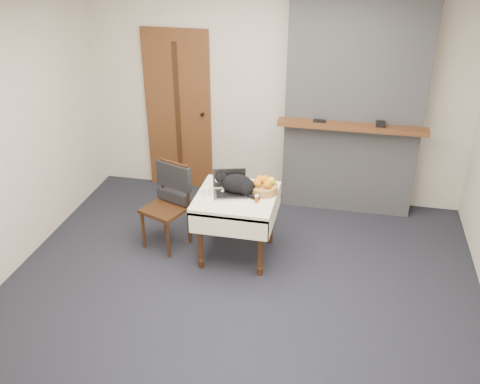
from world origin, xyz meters
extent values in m
plane|color=black|center=(0.00, 0.00, 0.00)|extent=(4.50, 4.50, 0.00)
cube|color=beige|center=(0.00, 2.00, 1.30)|extent=(4.50, 0.02, 2.60)
cube|color=beige|center=(-2.25, 0.00, 1.30)|extent=(0.02, 4.00, 2.60)
cube|color=white|center=(0.00, 0.00, 2.60)|extent=(4.50, 4.00, 0.02)
cube|color=brown|center=(-1.20, 1.98, 1.00)|extent=(0.82, 0.05, 2.00)
cube|color=#38200F|center=(-1.20, 1.95, 1.00)|extent=(0.06, 0.01, 1.70)
cylinder|color=black|center=(-0.88, 1.93, 1.00)|extent=(0.04, 0.06, 0.04)
cube|color=gray|center=(0.90, 1.85, 1.30)|extent=(1.50, 0.30, 2.60)
cube|color=brown|center=(0.90, 1.61, 1.10)|extent=(1.62, 0.18, 0.05)
cube|color=black|center=(0.55, 1.61, 1.14)|extent=(0.14, 0.04, 0.03)
cube|color=black|center=(1.20, 1.61, 1.16)|extent=(0.10, 0.07, 0.06)
cylinder|color=#38200F|center=(-0.45, 0.24, 0.32)|extent=(0.06, 0.06, 0.64)
sphere|color=#38200F|center=(-0.45, 0.24, 0.08)|extent=(0.07, 0.07, 0.07)
cylinder|color=#38200F|center=(0.15, 0.24, 0.32)|extent=(0.06, 0.06, 0.64)
sphere|color=#38200F|center=(0.15, 0.24, 0.08)|extent=(0.07, 0.07, 0.07)
cylinder|color=#38200F|center=(-0.45, 0.84, 0.32)|extent=(0.06, 0.06, 0.64)
sphere|color=#38200F|center=(-0.45, 0.84, 0.08)|extent=(0.07, 0.07, 0.07)
cylinder|color=#38200F|center=(0.15, 0.84, 0.32)|extent=(0.06, 0.06, 0.64)
sphere|color=#38200F|center=(0.15, 0.84, 0.08)|extent=(0.07, 0.07, 0.07)
cube|color=#ECE6C8|center=(-0.15, 0.54, 0.67)|extent=(0.78, 0.78, 0.06)
cube|color=#ECE6C8|center=(-0.15, 0.15, 0.56)|extent=(0.78, 0.01, 0.22)
cube|color=#ECE6C8|center=(-0.15, 0.92, 0.56)|extent=(0.78, 0.01, 0.22)
cube|color=#ECE6C8|center=(-0.53, 0.54, 0.56)|extent=(0.01, 0.78, 0.22)
cube|color=#ECE6C8|center=(0.24, 0.54, 0.56)|extent=(0.01, 0.78, 0.22)
cube|color=#B7B7BC|center=(-0.21, 0.51, 0.71)|extent=(0.37, 0.31, 0.02)
cube|color=black|center=(-0.21, 0.51, 0.72)|extent=(0.30, 0.22, 0.00)
cube|color=black|center=(-0.24, 0.64, 0.83)|extent=(0.33, 0.15, 0.22)
cube|color=#A0B9EB|center=(-0.24, 0.64, 0.83)|extent=(0.30, 0.13, 0.20)
ellipsoid|color=black|center=(-0.15, 0.57, 0.80)|extent=(0.33, 0.21, 0.20)
ellipsoid|color=black|center=(-0.06, 0.57, 0.78)|extent=(0.18, 0.19, 0.17)
sphere|color=black|center=(-0.31, 0.58, 0.85)|extent=(0.12, 0.12, 0.12)
ellipsoid|color=white|center=(-0.35, 0.59, 0.82)|extent=(0.05, 0.06, 0.06)
ellipsoid|color=white|center=(-0.28, 0.58, 0.76)|extent=(0.05, 0.07, 0.08)
cone|color=black|center=(-0.31, 0.55, 0.91)|extent=(0.04, 0.05, 0.05)
cone|color=black|center=(-0.30, 0.62, 0.91)|extent=(0.04, 0.05, 0.05)
cylinder|color=black|center=(0.01, 0.49, 0.72)|extent=(0.17, 0.10, 0.04)
sphere|color=white|center=(-0.29, 0.54, 0.72)|extent=(0.04, 0.04, 0.04)
sphere|color=white|center=(-0.29, 0.62, 0.72)|extent=(0.04, 0.04, 0.04)
cylinder|color=white|center=(-0.44, 0.48, 0.74)|extent=(0.07, 0.07, 0.08)
cylinder|color=#963E12|center=(0.07, 0.43, 0.73)|extent=(0.03, 0.03, 0.06)
cylinder|color=white|center=(0.07, 0.43, 0.77)|extent=(0.04, 0.04, 0.01)
cylinder|color=#AE7F46|center=(0.10, 0.64, 0.74)|extent=(0.28, 0.28, 0.08)
sphere|color=orange|center=(0.04, 0.61, 0.82)|extent=(0.08, 0.08, 0.08)
sphere|color=orange|center=(0.15, 0.60, 0.82)|extent=(0.08, 0.08, 0.08)
sphere|color=orange|center=(0.10, 0.70, 0.82)|extent=(0.08, 0.08, 0.08)
sphere|color=yellow|center=(0.17, 0.68, 0.82)|extent=(0.08, 0.08, 0.08)
sphere|color=orange|center=(0.06, 0.69, 0.82)|extent=(0.08, 0.08, 0.08)
cube|color=black|center=(0.03, 0.60, 0.70)|extent=(0.14, 0.02, 0.01)
cube|color=#38200F|center=(-0.92, 0.56, 0.43)|extent=(0.53, 0.53, 0.04)
cylinder|color=#38200F|center=(-1.14, 0.47, 0.22)|extent=(0.03, 0.03, 0.43)
cylinder|color=#38200F|center=(-0.82, 0.34, 0.22)|extent=(0.03, 0.03, 0.43)
cylinder|color=#38200F|center=(-1.01, 0.79, 0.22)|extent=(0.03, 0.03, 0.43)
cylinder|color=#38200F|center=(-0.69, 0.66, 0.22)|extent=(0.03, 0.03, 0.43)
cylinder|color=#38200F|center=(-1.01, 0.79, 0.67)|extent=(0.03, 0.03, 0.48)
cylinder|color=#38200F|center=(-0.69, 0.66, 0.67)|extent=(0.03, 0.03, 0.48)
cube|color=#38200F|center=(-0.85, 0.72, 0.77)|extent=(0.33, 0.16, 0.27)
cube|color=black|center=(-0.86, 0.71, 0.75)|extent=(0.41, 0.21, 0.27)
camera|label=1|loc=(0.86, -4.00, 3.17)|focal=40.00mm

